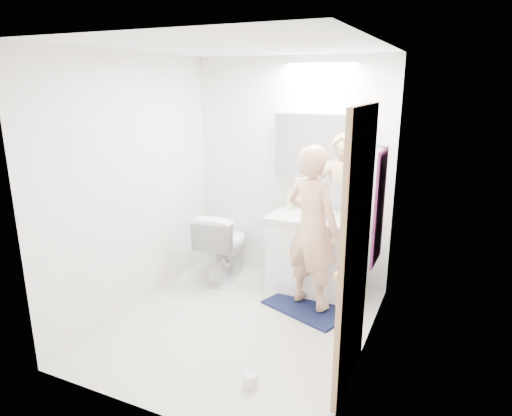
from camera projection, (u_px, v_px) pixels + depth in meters
The scene contains 23 objects.
floor at pixel (240, 325), 4.09m from camera, with size 2.50×2.50×0.00m, color silver.
ceiling at pixel (236, 46), 3.44m from camera, with size 2.50×2.50×0.00m, color white.
wall_back at pixel (290, 172), 4.86m from camera, with size 2.50×2.50×0.00m, color white.
wall_front at pixel (143, 245), 2.67m from camera, with size 2.50×2.50×0.00m, color white.
wall_left at pixel (134, 185), 4.21m from camera, with size 2.50×2.50×0.00m, color white.
wall_right at pixel (370, 213), 3.32m from camera, with size 2.50×2.50×0.00m, color white.
vanity_cabinet at pixel (315, 256), 4.67m from camera, with size 0.90×0.55×0.78m, color white.
countertop at pixel (316, 218), 4.56m from camera, with size 0.95×0.58×0.04m, color silver.
sink_basin at pixel (317, 214), 4.57m from camera, with size 0.36×0.36×0.03m, color white.
faucet at pixel (323, 204), 4.72m from camera, with size 0.02×0.02×0.16m, color #B9B9BE.
medicine_cabinet at pixel (316, 146), 4.59m from camera, with size 0.88×0.14×0.70m, color white.
mirror_panel at pixel (314, 147), 4.52m from camera, with size 0.84×0.01×0.66m, color silver.
toilet at pixel (224, 245), 4.98m from camera, with size 0.44×0.77×0.78m, color white.
bath_rug at pixel (309, 306), 4.40m from camera, with size 0.80×0.55×0.02m, color #131C3C.
person at pixel (312, 228), 4.18m from camera, with size 0.57×0.37×1.56m, color tan.
door at pixel (355, 253), 3.08m from camera, with size 0.04×0.80×2.00m, color tan.
door_knob at pixel (338, 276), 2.85m from camera, with size 0.06×0.06×0.06m, color gold.
towel at pixel (379, 207), 3.84m from camera, with size 0.02×0.42×1.00m, color #111738.
towel_hook at pixel (382, 147), 3.70m from camera, with size 0.02×0.02×0.07m, color silver.
soap_bottle_a at pixel (290, 200), 4.80m from camera, with size 0.08×0.08×0.20m, color beige.
soap_bottle_b at pixel (308, 202), 4.75m from camera, with size 0.08×0.08×0.17m, color #5381B2.
toothbrush_cup at pixel (345, 211), 4.58m from camera, with size 0.09×0.09×0.08m, color #3B66B3.
toilet_paper_roll at pixel (250, 380), 3.25m from camera, with size 0.11×0.11×0.10m, color white.
Camera 1 is at (1.67, -3.25, 2.14)m, focal length 31.45 mm.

